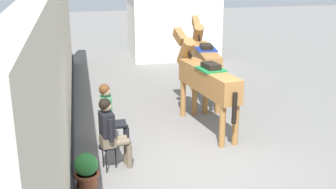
% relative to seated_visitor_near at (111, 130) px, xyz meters
% --- Properties ---
extents(ground_plane, '(40.00, 40.00, 0.00)m').
position_rel_seated_visitor_near_xyz_m(ground_plane, '(1.67, 2.79, -0.78)').
color(ground_plane, slate).
extents(pub_facade_wall, '(0.34, 14.00, 3.40)m').
position_rel_seated_visitor_near_xyz_m(pub_facade_wall, '(-0.88, 1.29, 0.76)').
color(pub_facade_wall, beige).
rests_on(pub_facade_wall, ground_plane).
extents(distant_cottage, '(3.40, 2.60, 3.50)m').
position_rel_seated_visitor_near_xyz_m(distant_cottage, '(3.07, 8.94, 1.02)').
color(distant_cottage, silver).
rests_on(distant_cottage, ground_plane).
extents(seated_visitor_near, '(0.61, 0.48, 1.39)m').
position_rel_seated_visitor_near_xyz_m(seated_visitor_near, '(0.00, 0.00, 0.00)').
color(seated_visitor_near, black).
rests_on(seated_visitor_near, ground_plane).
extents(seated_visitor_far, '(0.61, 0.49, 1.39)m').
position_rel_seated_visitor_near_xyz_m(seated_visitor_far, '(0.05, 0.87, 0.00)').
color(seated_visitor_far, '#194C99').
rests_on(seated_visitor_far, ground_plane).
extents(saddled_horse_near, '(0.86, 2.97, 2.06)m').
position_rel_seated_visitor_near_xyz_m(saddled_horse_near, '(2.24, 1.61, 0.38)').
color(saddled_horse_near, '#9E6B38').
rests_on(saddled_horse_near, ground_plane).
extents(saddled_horse_far, '(0.65, 3.00, 2.06)m').
position_rel_seated_visitor_near_xyz_m(saddled_horse_far, '(2.78, 3.57, 0.38)').
color(saddled_horse_far, '#9E6B38').
rests_on(saddled_horse_far, ground_plane).
extents(flower_planter_far, '(0.43, 0.43, 0.64)m').
position_rel_seated_visitor_near_xyz_m(flower_planter_far, '(-0.47, -0.63, -0.44)').
color(flower_planter_far, '#A85638').
rests_on(flower_planter_far, ground_plane).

